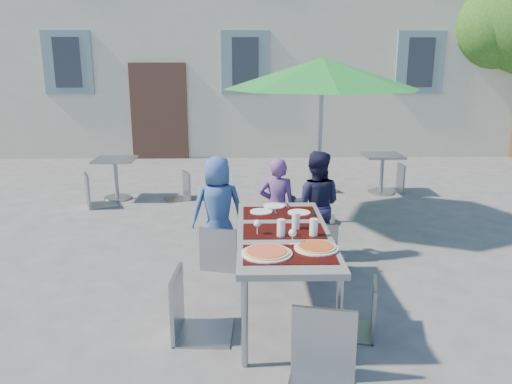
{
  "coord_description": "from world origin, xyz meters",
  "views": [
    {
      "loc": [
        -0.01,
        -4.2,
        2.16
      ],
      "look_at": [
        0.1,
        0.81,
        0.87
      ],
      "focal_mm": 35.0,
      "sensor_mm": 36.0,
      "label": 1
    }
  ],
  "objects_px": {
    "bg_chair_l_1": "(320,163)",
    "cafe_table_1": "(382,168)",
    "child_2": "(315,205)",
    "patio_umbrella": "(322,75)",
    "chair_4": "(364,277)",
    "chair_2": "(320,214)",
    "bg_chair_r_0": "(181,170)",
    "bg_chair_r_1": "(396,161)",
    "chair_5": "(324,307)",
    "bg_chair_l_0": "(93,170)",
    "dining_table": "(283,237)",
    "chair_1": "(287,208)",
    "cafe_table_0": "(116,173)",
    "chair_3": "(189,265)",
    "chair_0": "(220,221)",
    "pizza_near_right": "(316,247)",
    "pizza_near_left": "(267,252)",
    "child_0": "(218,209)",
    "child_1": "(277,207)"
  },
  "relations": [
    {
      "from": "bg_chair_l_1",
      "to": "cafe_table_1",
      "type": "bearing_deg",
      "value": -10.02
    },
    {
      "from": "bg_chair_l_1",
      "to": "child_2",
      "type": "bearing_deg",
      "value": -99.41
    },
    {
      "from": "patio_umbrella",
      "to": "chair_4",
      "type": "bearing_deg",
      "value": -91.17
    },
    {
      "from": "chair_2",
      "to": "cafe_table_1",
      "type": "bearing_deg",
      "value": 64.3
    },
    {
      "from": "bg_chair_r_0",
      "to": "bg_chair_r_1",
      "type": "distance_m",
      "value": 3.71
    },
    {
      "from": "chair_5",
      "to": "bg_chair_l_0",
      "type": "relative_size",
      "value": 1.04
    },
    {
      "from": "dining_table",
      "to": "chair_1",
      "type": "distance_m",
      "value": 1.16
    },
    {
      "from": "chair_1",
      "to": "cafe_table_0",
      "type": "bearing_deg",
      "value": 133.07
    },
    {
      "from": "child_2",
      "to": "chair_3",
      "type": "bearing_deg",
      "value": 67.08
    },
    {
      "from": "chair_0",
      "to": "cafe_table_0",
      "type": "height_order",
      "value": "chair_0"
    },
    {
      "from": "pizza_near_right",
      "to": "bg_chair_r_0",
      "type": "distance_m",
      "value": 4.61
    },
    {
      "from": "pizza_near_left",
      "to": "pizza_near_right",
      "type": "relative_size",
      "value": 1.13
    },
    {
      "from": "child_2",
      "to": "bg_chair_r_0",
      "type": "distance_m",
      "value": 3.17
    },
    {
      "from": "chair_2",
      "to": "bg_chair_l_0",
      "type": "xyz_separation_m",
      "value": [
        -3.16,
        2.5,
        -0.02
      ]
    },
    {
      "from": "pizza_near_right",
      "to": "cafe_table_0",
      "type": "height_order",
      "value": "pizza_near_right"
    },
    {
      "from": "bg_chair_r_0",
      "to": "cafe_table_1",
      "type": "height_order",
      "value": "bg_chair_r_0"
    },
    {
      "from": "child_0",
      "to": "bg_chair_r_0",
      "type": "relative_size",
      "value": 1.41
    },
    {
      "from": "chair_0",
      "to": "bg_chair_l_0",
      "type": "height_order",
      "value": "bg_chair_l_0"
    },
    {
      "from": "patio_umbrella",
      "to": "cafe_table_0",
      "type": "bearing_deg",
      "value": 156.86
    },
    {
      "from": "chair_2",
      "to": "chair_5",
      "type": "height_order",
      "value": "chair_5"
    },
    {
      "from": "bg_chair_l_1",
      "to": "child_0",
      "type": "bearing_deg",
      "value": -117.01
    },
    {
      "from": "dining_table",
      "to": "chair_0",
      "type": "distance_m",
      "value": 1.14
    },
    {
      "from": "pizza_near_right",
      "to": "chair_3",
      "type": "bearing_deg",
      "value": 177.7
    },
    {
      "from": "cafe_table_0",
      "to": "child_0",
      "type": "bearing_deg",
      "value": -56.0
    },
    {
      "from": "patio_umbrella",
      "to": "cafe_table_0",
      "type": "xyz_separation_m",
      "value": [
        -3.13,
        1.34,
        -1.59
      ]
    },
    {
      "from": "pizza_near_left",
      "to": "bg_chair_l_0",
      "type": "relative_size",
      "value": 0.4
    },
    {
      "from": "child_0",
      "to": "chair_4",
      "type": "relative_size",
      "value": 1.39
    },
    {
      "from": "chair_0",
      "to": "dining_table",
      "type": "bearing_deg",
      "value": -58.01
    },
    {
      "from": "child_2",
      "to": "chair_2",
      "type": "distance_m",
      "value": 0.3
    },
    {
      "from": "chair_2",
      "to": "chair_5",
      "type": "distance_m",
      "value": 2.13
    },
    {
      "from": "cafe_table_1",
      "to": "chair_1",
      "type": "bearing_deg",
      "value": -121.82
    },
    {
      "from": "pizza_near_left",
      "to": "chair_1",
      "type": "xyz_separation_m",
      "value": [
        0.29,
        1.7,
        -0.15
      ]
    },
    {
      "from": "pizza_near_right",
      "to": "cafe_table_1",
      "type": "distance_m",
      "value": 4.98
    },
    {
      "from": "child_0",
      "to": "bg_chair_l_0",
      "type": "height_order",
      "value": "child_0"
    },
    {
      "from": "pizza_near_left",
      "to": "chair_4",
      "type": "distance_m",
      "value": 0.85
    },
    {
      "from": "pizza_near_right",
      "to": "patio_umbrella",
      "type": "distance_m",
      "value": 3.29
    },
    {
      "from": "chair_3",
      "to": "bg_chair_l_0",
      "type": "height_order",
      "value": "chair_3"
    },
    {
      "from": "cafe_table_1",
      "to": "bg_chair_r_1",
      "type": "height_order",
      "value": "bg_chair_r_1"
    },
    {
      "from": "patio_umbrella",
      "to": "cafe_table_1",
      "type": "relative_size",
      "value": 3.86
    },
    {
      "from": "chair_5",
      "to": "child_2",
      "type": "bearing_deg",
      "value": 83.49
    },
    {
      "from": "child_0",
      "to": "chair_3",
      "type": "height_order",
      "value": "child_0"
    },
    {
      "from": "bg_chair_l_0",
      "to": "bg_chair_r_0",
      "type": "relative_size",
      "value": 1.16
    },
    {
      "from": "cafe_table_1",
      "to": "dining_table",
      "type": "bearing_deg",
      "value": -115.62
    },
    {
      "from": "chair_0",
      "to": "chair_1",
      "type": "distance_m",
      "value": 0.75
    },
    {
      "from": "chair_4",
      "to": "bg_chair_l_1",
      "type": "distance_m",
      "value": 4.8
    },
    {
      "from": "chair_0",
      "to": "patio_umbrella",
      "type": "relative_size",
      "value": 0.35
    },
    {
      "from": "chair_2",
      "to": "child_2",
      "type": "bearing_deg",
      "value": 91.53
    },
    {
      "from": "child_2",
      "to": "cafe_table_0",
      "type": "distance_m",
      "value": 3.91
    },
    {
      "from": "pizza_near_right",
      "to": "child_1",
      "type": "xyz_separation_m",
      "value": [
        -0.19,
        1.8,
        -0.19
      ]
    },
    {
      "from": "pizza_near_right",
      "to": "chair_4",
      "type": "xyz_separation_m",
      "value": [
        0.4,
        0.03,
        -0.27
      ]
    }
  ]
}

